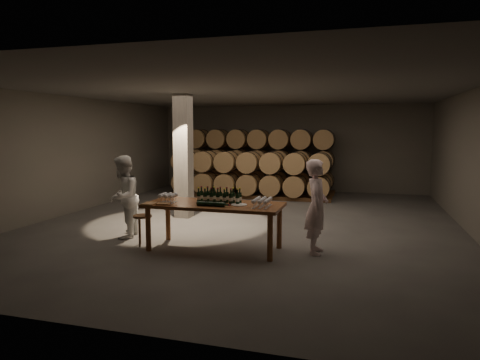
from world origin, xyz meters
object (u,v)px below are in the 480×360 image
(person_woman, at_px, (123,197))
(bottle_cluster, at_px, (219,197))
(tasting_table, at_px, (214,209))
(person_man, at_px, (317,207))
(stool, at_px, (143,221))
(plate, at_px, (239,205))
(notebook_near, at_px, (163,204))

(person_woman, bearing_deg, bottle_cluster, 69.14)
(tasting_table, relative_size, person_man, 1.48)
(stool, height_order, person_man, person_man)
(bottle_cluster, relative_size, stool, 1.40)
(plate, relative_size, stool, 0.48)
(notebook_near, height_order, stool, notebook_near)
(plate, relative_size, person_woman, 0.17)
(stool, bearing_deg, person_man, 6.94)
(notebook_near, relative_size, person_man, 0.13)
(plate, bearing_deg, bottle_cluster, 163.49)
(notebook_near, bearing_deg, person_man, 4.31)
(notebook_near, height_order, person_man, person_man)
(notebook_near, bearing_deg, person_woman, 140.82)
(bottle_cluster, height_order, stool, bottle_cluster)
(plate, bearing_deg, person_woman, 171.60)
(tasting_table, relative_size, plate, 8.86)
(stool, relative_size, person_man, 0.35)
(bottle_cluster, height_order, person_man, person_man)
(bottle_cluster, height_order, person_woman, person_woman)
(plate, bearing_deg, person_man, 14.27)
(tasting_table, height_order, plate, plate)
(tasting_table, height_order, bottle_cluster, bottle_cluster)
(bottle_cluster, xyz_separation_m, person_man, (1.83, 0.23, -0.13))
(bottle_cluster, distance_m, stool, 1.64)
(bottle_cluster, distance_m, person_man, 1.85)
(notebook_near, bearing_deg, bottle_cluster, 16.56)
(tasting_table, xyz_separation_m, bottle_cluster, (0.07, 0.07, 0.21))
(bottle_cluster, xyz_separation_m, stool, (-1.55, -0.19, -0.51))
(bottle_cluster, xyz_separation_m, notebook_near, (-0.95, -0.47, -0.09))
(plate, height_order, person_man, person_man)
(person_man, bearing_deg, plate, 102.51)
(notebook_near, distance_m, stool, 0.78)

